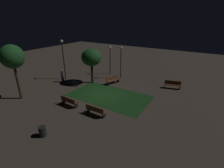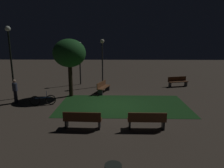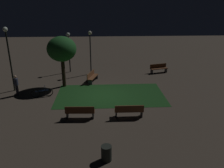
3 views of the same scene
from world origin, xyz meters
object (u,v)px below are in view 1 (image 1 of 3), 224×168
object	(u,v)px
tree_tall_center	(91,58)
lamp_post_plaza_west	(121,57)
bench_front_right	(96,110)
pedestrian	(62,76)
bench_front_left	(69,101)
trash_bin	(42,131)
tree_left_canopy	(12,57)
bicycle	(72,84)
bench_path_side	(113,80)
bench_back_row	(173,84)
lamp_post_path_center	(63,53)
lamp_post_plaza_east	(110,55)

from	to	relation	value
tree_tall_center	lamp_post_plaza_west	distance (m)	4.00
bench_front_right	pedestrian	size ratio (longest dim) A/B	1.12
bench_front_left	pedestrian	bearing A→B (deg)	142.09
lamp_post_plaza_west	trash_bin	size ratio (longest dim) A/B	5.55
tree_left_canopy	bicycle	world-z (taller)	tree_left_canopy
trash_bin	bench_front_right	bearing A→B (deg)	69.07
bench_path_side	lamp_post_plaza_west	bearing A→B (deg)	94.34
bench_back_row	bench_front_right	bearing A→B (deg)	-114.22
bench_front_left	lamp_post_path_center	world-z (taller)	lamp_post_path_center
tree_left_canopy	pedestrian	distance (m)	6.41
bench_front_left	bench_back_row	size ratio (longest dim) A/B	0.98
bench_front_right	trash_bin	world-z (taller)	bench_front_right
bench_back_row	pedestrian	bearing A→B (deg)	-157.10
bench_path_side	pedestrian	xyz separation A→B (m)	(-5.67, -2.86, 0.37)
lamp_post_plaza_east	lamp_post_plaza_west	distance (m)	2.29
bench_front_left	lamp_post_plaza_west	distance (m)	9.45
bicycle	pedestrian	world-z (taller)	pedestrian
bench_back_row	bench_path_side	bearing A→B (deg)	-160.58
bench_path_side	lamp_post_path_center	bearing A→B (deg)	-163.58
lamp_post_plaza_west	lamp_post_plaza_east	bearing A→B (deg)	160.23
bench_path_side	trash_bin	world-z (taller)	bench_path_side
lamp_post_plaza_west	bicycle	size ratio (longest dim) A/B	2.66
tree_left_canopy	bench_back_row	bearing A→B (deg)	40.59
bench_back_row	lamp_post_path_center	bearing A→B (deg)	-162.02
bench_front_left	lamp_post_path_center	xyz separation A→B (m)	(-5.70, 5.00, 2.91)
bench_path_side	lamp_post_plaza_west	distance (m)	3.32
bench_back_row	trash_bin	distance (m)	14.36
tree_tall_center	lamp_post_plaza_west	size ratio (longest dim) A/B	1.01
lamp_post_path_center	trash_bin	world-z (taller)	lamp_post_path_center
bench_front_left	tree_tall_center	world-z (taller)	tree_tall_center
tree_tall_center	tree_left_canopy	xyz separation A→B (m)	(-3.46, -7.24, 1.05)
trash_bin	pedestrian	size ratio (longest dim) A/B	0.47
bench_front_left	bench_front_right	bearing A→B (deg)	-0.00
lamp_post_plaza_east	bench_front_left	bearing A→B (deg)	-79.86
lamp_post_plaza_east	bicycle	world-z (taller)	lamp_post_plaza_east
bench_front_right	tree_left_canopy	size ratio (longest dim) A/B	0.33
trash_bin	lamp_post_plaza_west	bearing A→B (deg)	94.93
bench_front_right	bench_back_row	bearing A→B (deg)	65.78
lamp_post_path_center	tree_left_canopy	bearing A→B (deg)	-85.96
tree_left_canopy	lamp_post_plaza_west	distance (m)	12.06
lamp_post_plaza_west	lamp_post_path_center	distance (m)	7.36
tree_tall_center	tree_left_canopy	distance (m)	8.09
trash_bin	bicycle	xyz separation A→B (m)	(-4.65, 7.56, -0.04)
tree_left_canopy	lamp_post_plaza_east	distance (m)	11.97
lamp_post_plaza_east	lamp_post_plaza_west	size ratio (longest dim) A/B	0.94
lamp_post_plaza_east	bicycle	xyz separation A→B (m)	(-1.37, -6.36, -2.40)
lamp_post_plaza_west	bicycle	distance (m)	7.07
bench_front_right	bicycle	xyz separation A→B (m)	(-6.18, 3.55, -0.14)
bench_front_left	tree_tall_center	bearing A→B (deg)	107.21
bench_front_right	bench_path_side	xyz separation A→B (m)	(-2.49, 6.85, 0.00)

